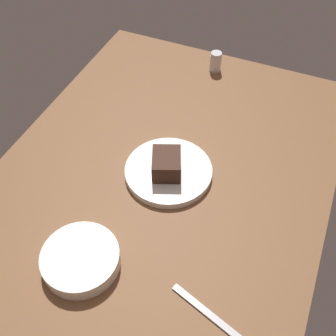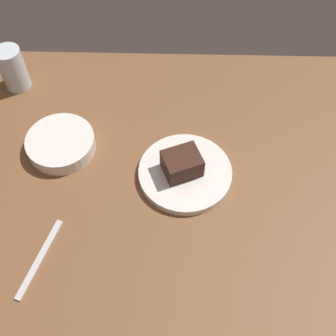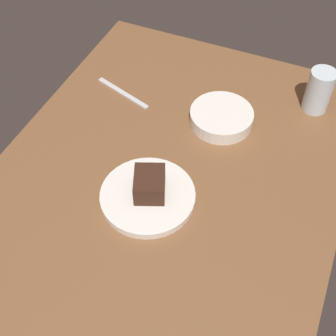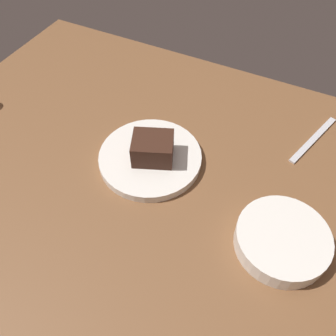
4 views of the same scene
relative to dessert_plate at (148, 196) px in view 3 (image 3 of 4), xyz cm
name	(u,v)px [view 3 (image 3 of 4)]	position (x,y,z in cm)	size (l,w,h in cm)	color
dining_table	(160,193)	(-3.80, 1.44, -2.46)	(120.00, 84.00, 3.00)	brown
dessert_plate	(148,196)	(0.00, 0.00, 0.00)	(22.50, 22.50, 1.93)	white
chocolate_cake_slice	(150,184)	(-0.86, 0.20, 3.68)	(7.08, 8.54, 5.43)	#381E14
water_glass	(319,91)	(-46.96, 29.37, 5.20)	(7.03, 7.03, 12.33)	silver
side_bowl	(221,117)	(-31.10, 7.42, 0.93)	(17.04, 17.04, 3.79)	white
butter_knife	(123,93)	(-31.06, -22.33, -0.71)	(19.00, 1.40, 0.50)	silver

